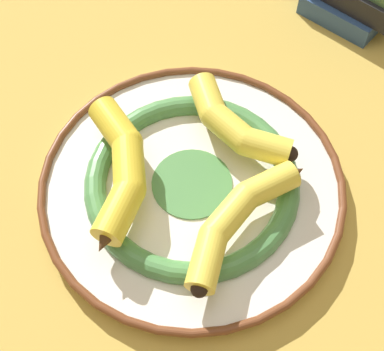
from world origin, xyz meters
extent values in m
plane|color=gold|center=(0.00, 0.00, 0.00)|extent=(2.80, 2.80, 0.00)
cylinder|color=white|center=(-0.03, -0.01, 0.01)|extent=(0.37, 0.37, 0.02)
torus|color=#4C894C|center=(-0.03, -0.01, 0.02)|extent=(0.27, 0.27, 0.03)
cylinder|color=#4C894C|center=(-0.03, -0.01, 0.02)|extent=(0.10, 0.10, 0.00)
torus|color=brown|center=(-0.03, -0.01, 0.02)|extent=(0.38, 0.38, 0.01)
cylinder|color=yellow|center=(-0.12, -0.07, 0.05)|extent=(0.06, 0.07, 0.04)
cylinder|color=yellow|center=(-0.11, -0.02, 0.05)|extent=(0.04, 0.06, 0.04)
cylinder|color=yellow|center=(-0.12, 0.04, 0.05)|extent=(0.06, 0.07, 0.04)
sphere|color=yellow|center=(-0.11, -0.05, 0.05)|extent=(0.04, 0.04, 0.04)
sphere|color=yellow|center=(-0.10, 0.01, 0.05)|extent=(0.04, 0.04, 0.04)
cone|color=#472D19|center=(-0.14, -0.09, 0.05)|extent=(0.04, 0.04, 0.03)
sphere|color=black|center=(-0.13, 0.06, 0.05)|extent=(0.02, 0.02, 0.02)
cylinder|color=yellow|center=(-0.08, 0.07, 0.05)|extent=(0.07, 0.05, 0.03)
cylinder|color=yellow|center=(-0.02, 0.07, 0.05)|extent=(0.07, 0.04, 0.03)
cylinder|color=yellow|center=(0.04, 0.09, 0.05)|extent=(0.07, 0.06, 0.03)
sphere|color=yellow|center=(-0.05, 0.06, 0.05)|extent=(0.03, 0.03, 0.03)
sphere|color=yellow|center=(0.01, 0.07, 0.05)|extent=(0.03, 0.03, 0.03)
cone|color=#472D19|center=(-0.11, 0.08, 0.05)|extent=(0.04, 0.03, 0.03)
sphere|color=black|center=(0.07, 0.10, 0.05)|extent=(0.02, 0.02, 0.02)
cylinder|color=yellow|center=(0.07, -0.02, 0.06)|extent=(0.08, 0.06, 0.04)
cylinder|color=yellow|center=(0.02, -0.06, 0.06)|extent=(0.07, 0.08, 0.04)
cylinder|color=yellow|center=(-0.01, -0.12, 0.06)|extent=(0.05, 0.07, 0.04)
sphere|color=yellow|center=(0.04, -0.04, 0.06)|extent=(0.04, 0.04, 0.04)
sphere|color=yellow|center=(0.00, -0.09, 0.06)|extent=(0.04, 0.04, 0.04)
cone|color=#472D19|center=(0.10, -0.01, 0.06)|extent=(0.04, 0.04, 0.03)
sphere|color=black|center=(-0.01, -0.15, 0.06)|extent=(0.02, 0.02, 0.02)
camera|label=1|loc=(0.21, 0.23, 0.59)|focal=50.00mm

